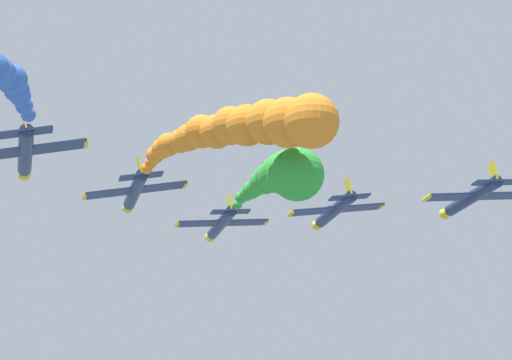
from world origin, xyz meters
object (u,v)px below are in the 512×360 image
object	(u,v)px
airplane_right_inner	(335,210)
airplane_right_outer	(471,197)
airplane_left_outer	(25,152)
airplane_left_inner	(135,191)
airplane_lead	(221,223)

from	to	relation	value
airplane_right_inner	airplane_right_outer	bearing A→B (deg)	-41.78
airplane_right_inner	airplane_left_outer	size ratio (longest dim) A/B	1.00
airplane_left_outer	airplane_right_outer	world-z (taller)	airplane_right_outer
airplane_right_outer	airplane_right_inner	bearing A→B (deg)	138.22
airplane_left_inner	airplane_right_outer	distance (m)	30.31
airplane_left_inner	airplane_left_outer	size ratio (longest dim) A/B	1.00
airplane_right_outer	airplane_left_outer	bearing A→B (deg)	-176.99
airplane_right_inner	airplane_left_outer	bearing A→B (deg)	-159.54
airplane_right_inner	airplane_lead	bearing A→B (deg)	139.73
airplane_left_inner	airplane_lead	bearing A→B (deg)	39.82
airplane_left_inner	airplane_left_outer	bearing A→B (deg)	-132.75
airplane_lead	airplane_left_outer	size ratio (longest dim) A/B	1.00
airplane_right_inner	airplane_left_inner	bearing A→B (deg)	-179.29
airplane_right_inner	airplane_left_outer	world-z (taller)	airplane_right_inner
airplane_lead	airplane_left_outer	world-z (taller)	airplane_lead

